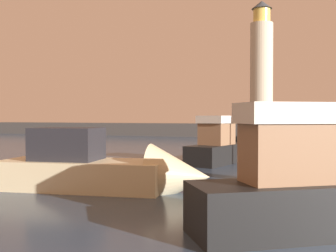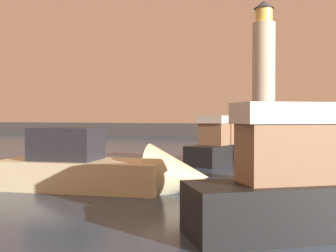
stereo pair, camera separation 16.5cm
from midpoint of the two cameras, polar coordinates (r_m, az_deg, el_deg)
The scene contains 7 objects.
ground_plane at distance 30.12m, azimuth 6.99°, elevation -4.13°, with size 220.00×220.00×0.00m, color #2D3D51.
breakwater at distance 57.23m, azimuth 14.08°, elevation -0.66°, with size 93.17×4.46×1.83m, color #423F3D.
lighthouse at distance 57.75m, azimuth 13.03°, elevation 8.03°, with size 3.01×3.01×16.47m.
motorboat_0 at distance 11.24m, azimuth 22.26°, elevation -8.21°, with size 7.22×5.76×3.40m.
motorboat_1 at distance 16.31m, azimuth -7.33°, elevation -5.99°, with size 8.47×3.70×2.99m.
motorboat_3 at distance 26.51m, azimuth 8.21°, elevation -2.84°, with size 3.37×7.67×3.17m.
mooring_buoy at distance 19.11m, azimuth 11.65°, elevation -5.73°, with size 1.03×1.03×1.03m, color red.
Camera 2 is at (7.71, -1.27, 2.85)m, focal length 44.58 mm.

